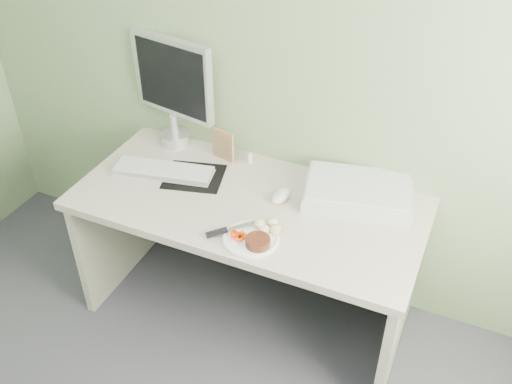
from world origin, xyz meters
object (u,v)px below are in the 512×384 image
at_px(scanner, 358,193).
at_px(monitor, 173,86).
at_px(plate, 251,239).
at_px(desk, 248,231).

relative_size(scanner, monitor, 0.84).
height_order(plate, scanner, scanner).
relative_size(desk, monitor, 2.81).
bearing_deg(desk, scanner, 25.38).
relative_size(desk, plate, 6.73).
height_order(desk, monitor, monitor).
distance_m(desk, plate, 0.33).
xyz_separation_m(desk, monitor, (-0.55, 0.32, 0.50)).
bearing_deg(desk, monitor, 150.17).
bearing_deg(scanner, desk, -166.86).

